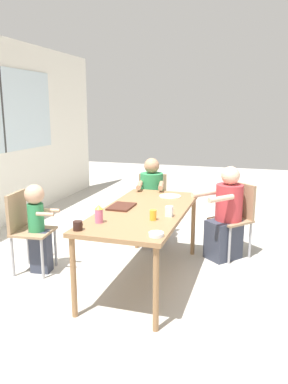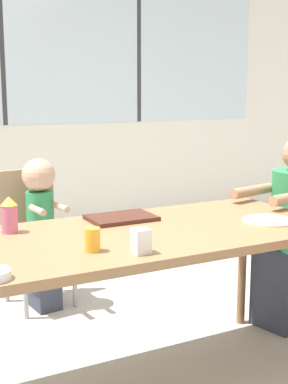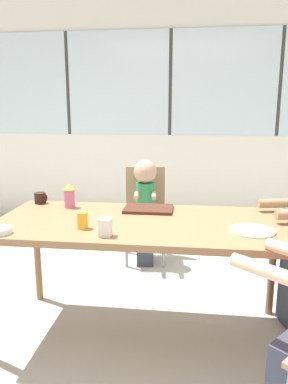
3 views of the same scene
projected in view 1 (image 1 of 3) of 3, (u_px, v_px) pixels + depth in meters
ground_plane at (144, 280)px, 3.95m from camera, size 16.00×16.00×0.00m
dining_table at (144, 215)px, 3.80m from camera, size 1.81×0.83×0.77m
chair_for_woman_green_shirt at (152, 200)px, 5.12m from camera, size 0.48×0.48×0.89m
chair_for_man_blue_shirt at (236, 213)px, 4.52m from camera, size 0.56×0.56×0.89m
chair_for_toddler at (25, 224)px, 4.07m from camera, size 0.44×0.44×0.89m
person_woman_green_shirt at (151, 205)px, 4.96m from camera, size 0.59×0.41×1.14m
person_man_blue_shirt at (226, 218)px, 4.44m from camera, size 0.64×0.61×1.11m
person_toddler at (38, 226)px, 4.05m from camera, size 0.23×0.36×0.98m
food_tray_dark at (121, 207)px, 3.85m from camera, size 0.32×0.23×0.02m
coffee_mug at (78, 226)px, 3.13m from camera, size 0.09×0.08×0.08m
sippy_cup at (99, 214)px, 3.33m from camera, size 0.08×0.08×0.17m
juice_glass at (153, 215)px, 3.41m from camera, size 0.06×0.06×0.10m
milk_carton_small at (169, 211)px, 3.53m from camera, size 0.06×0.06×0.10m
bowl_white_shallow at (156, 234)px, 2.99m from camera, size 0.12×0.12×0.03m
plate_tortillas at (170, 196)px, 4.32m from camera, size 0.25×0.25×0.01m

